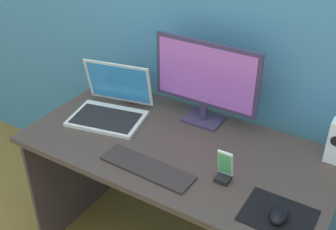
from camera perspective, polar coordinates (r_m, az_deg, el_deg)
wall_back at (r=1.96m, az=8.18°, el=15.10°), size 6.00×0.04×2.50m
desk at (r=1.94m, az=1.28°, el=-7.81°), size 1.36×0.68×0.72m
monitor at (r=1.91m, az=5.21°, el=4.82°), size 0.51×0.14×0.40m
laptop at (r=2.05m, az=-7.75°, el=1.19°), size 0.40×0.36×0.24m
fishbowl at (r=2.18m, az=-4.83°, el=4.14°), size 0.16×0.16×0.16m
keyboard_external at (r=1.72m, az=-2.88°, el=-7.14°), size 0.41×0.13×0.01m
mousepad at (r=1.57m, az=14.75°, el=-13.05°), size 0.25×0.20×0.00m
mouse at (r=1.55m, az=14.83°, el=-12.95°), size 0.06×0.10×0.04m
phone_in_dock at (r=1.65m, az=7.65°, el=-7.45°), size 0.06×0.06×0.14m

